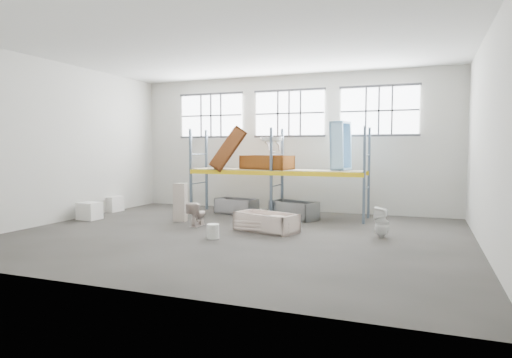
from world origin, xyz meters
The scene contains 34 objects.
floor centered at (0.00, 0.00, -0.05)m, with size 12.00×10.00×0.10m, color #4A4640.
ceiling centered at (0.00, 0.00, 5.05)m, with size 12.00×10.00×0.10m, color silver.
wall_back centered at (0.00, 5.05, 2.50)m, with size 12.00×0.10×5.00m, color #BBBAAE.
wall_front centered at (0.00, -5.05, 2.50)m, with size 12.00×0.10×5.00m, color #9E9D92.
wall_left centered at (-6.05, 0.00, 2.50)m, with size 0.10×10.00×5.00m, color #A9A89D.
wall_right centered at (6.05, 0.00, 2.50)m, with size 0.10×10.00×5.00m, color #9E9C93.
window_left centered at (-3.20, 4.94, 3.60)m, with size 2.60×0.04×1.60m, color white.
window_mid centered at (0.00, 4.94, 3.60)m, with size 2.60×0.04×1.60m, color white.
window_right centered at (3.20, 4.94, 3.60)m, with size 2.60×0.04×1.60m, color white.
rack_upright_la centered at (-3.00, 2.90, 1.50)m, with size 0.08×0.08×3.00m, color slate.
rack_upright_lb centered at (-3.00, 4.10, 1.50)m, with size 0.08×0.08×3.00m, color slate.
rack_upright_ma centered at (0.00, 2.90, 1.50)m, with size 0.08×0.08×3.00m, color slate.
rack_upright_mb centered at (0.00, 4.10, 1.50)m, with size 0.08×0.08×3.00m, color slate.
rack_upright_ra centered at (3.00, 2.90, 1.50)m, with size 0.08×0.08×3.00m, color slate.
rack_upright_rb centered at (3.00, 4.10, 1.50)m, with size 0.08×0.08×3.00m, color slate.
rack_beam_front centered at (0.00, 2.90, 1.50)m, with size 6.00×0.10×0.14m, color yellow.
rack_beam_back centered at (0.00, 4.10, 1.50)m, with size 6.00×0.10×0.14m, color yellow.
shelf_deck centered at (0.00, 3.50, 1.58)m, with size 5.90×1.10×0.03m, color gray.
wet_patch centered at (0.00, 2.70, 0.00)m, with size 1.80×1.80×0.00m, color black.
bathtub_beige centered at (0.62, 0.68, 0.26)m, with size 1.76×0.83×0.52m, color beige, non-canonical shape.
cistern_spare centered at (0.94, 0.68, 0.28)m, with size 0.37×0.18×0.36m, color #F1DAC6.
sink_in_tub centered at (0.20, 0.61, 0.16)m, with size 0.42×0.42×0.15m, color beige.
toilet_beige centered at (-1.62, 0.80, 0.36)m, with size 0.40×0.71×0.72m, color beige.
cistern_tall centered at (-2.49, 1.30, 0.61)m, with size 0.39×0.26×1.22m, color beige.
toilet_white centered at (3.71, 0.97, 0.40)m, with size 0.36×0.37×0.80m, color white.
steel_tub_left centered at (-1.48, 3.46, 0.27)m, with size 1.47×0.69×0.54m, color #ABABB3, non-canonical shape.
steel_tub_right centered at (0.73, 3.07, 0.29)m, with size 1.58×0.74×0.58m, color #9DA2A5, non-canonical shape.
rust_tub_flat centered at (-0.38, 3.55, 1.82)m, with size 1.77×0.83×0.50m, color #914B13, non-canonical shape.
rust_tub_tilted centered at (-1.75, 3.30, 2.29)m, with size 1.65×0.77×0.46m, color brown, non-canonical shape.
sink_on_shelf centered at (-0.09, 3.19, 2.09)m, with size 0.73×0.57×0.65m, color silver.
blue_tub_upright centered at (2.13, 3.70, 2.40)m, with size 1.58×0.74×0.45m, color #98CEF4, non-canonical shape.
bucket centered at (-0.34, -0.72, 0.18)m, with size 0.32×0.32×0.37m, color silver.
carton_near centered at (-5.47, 0.60, 0.28)m, with size 0.65×0.56×0.56m, color white.
carton_far centered at (-6.05, 2.37, 0.28)m, with size 0.66×0.66×0.55m, color silver.
Camera 1 is at (4.74, -10.90, 2.33)m, focal length 31.21 mm.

